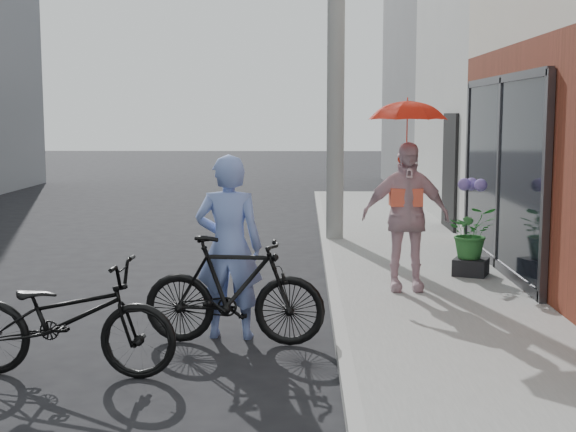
{
  "coord_description": "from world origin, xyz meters",
  "views": [
    {
      "loc": [
        0.59,
        -6.97,
        2.13
      ],
      "look_at": [
        0.43,
        1.14,
        1.1
      ],
      "focal_mm": 50.0,
      "sensor_mm": 36.0,
      "label": 1
    }
  ],
  "objects_px": {
    "officer": "(229,247)",
    "planter": "(471,267)",
    "utility_pole": "(336,27)",
    "bike_right": "(234,290)",
    "bike_left": "(65,318)",
    "kimono_woman": "(405,217)"
  },
  "relations": [
    {
      "from": "officer",
      "to": "planter",
      "type": "height_order",
      "value": "officer"
    },
    {
      "from": "utility_pole",
      "to": "bike_right",
      "type": "bearing_deg",
      "value": -101.45
    },
    {
      "from": "bike_right",
      "to": "planter",
      "type": "relative_size",
      "value": 4.24
    },
    {
      "from": "bike_left",
      "to": "bike_right",
      "type": "height_order",
      "value": "bike_right"
    },
    {
      "from": "bike_right",
      "to": "bike_left",
      "type": "bearing_deg",
      "value": 131.53
    },
    {
      "from": "utility_pole",
      "to": "kimono_woman",
      "type": "bearing_deg",
      "value": -80.38
    },
    {
      "from": "bike_right",
      "to": "kimono_woman",
      "type": "distance_m",
      "value": 2.62
    },
    {
      "from": "officer",
      "to": "bike_right",
      "type": "xyz_separation_m",
      "value": [
        0.07,
        -0.22,
        -0.37
      ]
    },
    {
      "from": "utility_pole",
      "to": "officer",
      "type": "height_order",
      "value": "utility_pole"
    },
    {
      "from": "utility_pole",
      "to": "bike_left",
      "type": "relative_size",
      "value": 3.8
    },
    {
      "from": "utility_pole",
      "to": "bike_left",
      "type": "xyz_separation_m",
      "value": [
        -2.45,
        -6.64,
        -3.02
      ]
    },
    {
      "from": "kimono_woman",
      "to": "bike_left",
      "type": "bearing_deg",
      "value": -140.28
    },
    {
      "from": "kimono_woman",
      "to": "planter",
      "type": "bearing_deg",
      "value": 40.25
    },
    {
      "from": "utility_pole",
      "to": "kimono_woman",
      "type": "relative_size",
      "value": 4.11
    },
    {
      "from": "utility_pole",
      "to": "officer",
      "type": "relative_size",
      "value": 3.98
    },
    {
      "from": "officer",
      "to": "bike_left",
      "type": "distance_m",
      "value": 1.75
    },
    {
      "from": "officer",
      "to": "bike_right",
      "type": "relative_size",
      "value": 1.04
    },
    {
      "from": "officer",
      "to": "kimono_woman",
      "type": "relative_size",
      "value": 1.03
    },
    {
      "from": "officer",
      "to": "bike_left",
      "type": "bearing_deg",
      "value": 46.61
    },
    {
      "from": "officer",
      "to": "kimono_woman",
      "type": "bearing_deg",
      "value": -136.37
    },
    {
      "from": "utility_pole",
      "to": "bike_right",
      "type": "xyz_separation_m",
      "value": [
        -1.15,
        -5.7,
        -2.99
      ]
    },
    {
      "from": "bike_right",
      "to": "kimono_woman",
      "type": "height_order",
      "value": "kimono_woman"
    }
  ]
}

